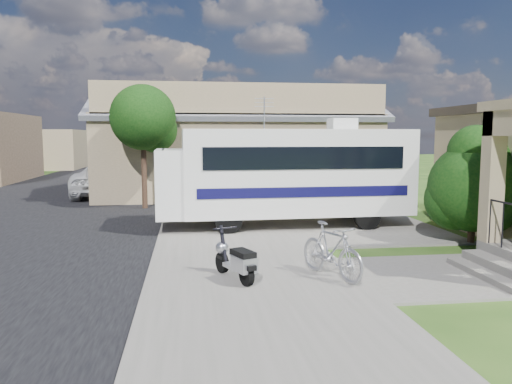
{
  "coord_description": "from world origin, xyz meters",
  "views": [
    {
      "loc": [
        -2.17,
        -9.81,
        2.7
      ],
      "look_at": [
        -0.5,
        2.5,
        1.3
      ],
      "focal_mm": 35.0,
      "sensor_mm": 36.0,
      "label": 1
    }
  ],
  "objects": [
    {
      "name": "ground",
      "position": [
        0.0,
        0.0,
        0.0
      ],
      "size": [
        120.0,
        120.0,
        0.0
      ],
      "primitive_type": "plane",
      "color": "#1F4312"
    },
    {
      "name": "street_slab",
      "position": [
        -7.5,
        10.0,
        0.01
      ],
      "size": [
        9.0,
        80.0,
        0.02
      ],
      "primitive_type": "cube",
      "color": "black",
      "rests_on": "ground"
    },
    {
      "name": "sidewalk_slab",
      "position": [
        -1.0,
        10.0,
        0.03
      ],
      "size": [
        4.0,
        80.0,
        0.06
      ],
      "primitive_type": "cube",
      "color": "#66645C",
      "rests_on": "ground"
    },
    {
      "name": "driveway_slab",
      "position": [
        1.5,
        4.5,
        0.03
      ],
      "size": [
        7.0,
        6.0,
        0.05
      ],
      "primitive_type": "cube",
      "color": "#66645C",
      "rests_on": "ground"
    },
    {
      "name": "walk_slab",
      "position": [
        3.0,
        -1.0,
        0.03
      ],
      "size": [
        4.0,
        3.0,
        0.05
      ],
      "primitive_type": "cube",
      "color": "#66645C",
      "rests_on": "ground"
    },
    {
      "name": "warehouse",
      "position": [
        0.0,
        13.97,
        1.99
      ],
      "size": [
        12.5,
        8.4,
        5.04
      ],
      "color": "#857453",
      "rests_on": "ground"
    },
    {
      "name": "distant_bldg_near",
      "position": [
        -15.0,
        34.0,
        1.6
      ],
      "size": [
        8.0,
        7.0,
        3.2
      ],
      "primitive_type": "cube",
      "color": "#857453",
      "rests_on": "ground"
    },
    {
      "name": "street_tree_a",
      "position": [
        -3.7,
        9.05,
        3.25
      ],
      "size": [
        2.44,
        2.4,
        4.58
      ],
      "color": "black",
      "rests_on": "ground"
    },
    {
      "name": "street_tree_b",
      "position": [
        -3.7,
        19.05,
        3.39
      ],
      "size": [
        2.44,
        2.4,
        4.73
      ],
      "color": "black",
      "rests_on": "ground"
    },
    {
      "name": "street_tree_c",
      "position": [
        -3.7,
        28.05,
        3.1
      ],
      "size": [
        2.44,
        2.4,
        4.42
      ],
      "color": "black",
      "rests_on": "ground"
    },
    {
      "name": "motorhome",
      "position": [
        0.7,
        4.67,
        1.62
      ],
      "size": [
        7.44,
        2.57,
        3.79
      ],
      "rotation": [
        0.0,
        0.0,
        0.03
      ],
      "color": "silver",
      "rests_on": "ground"
    },
    {
      "name": "shrub",
      "position": [
        4.9,
        1.71,
        1.52
      ],
      "size": [
        2.42,
        2.31,
        2.97
      ],
      "color": "black",
      "rests_on": "ground"
    },
    {
      "name": "scooter",
      "position": [
        -1.33,
        -0.91,
        0.42
      ],
      "size": [
        0.76,
        1.36,
        0.93
      ],
      "rotation": [
        0.0,
        0.0,
        0.39
      ],
      "color": "black",
      "rests_on": "ground"
    },
    {
      "name": "bicycle",
      "position": [
        0.45,
        -0.97,
        0.52
      ],
      "size": [
        1.13,
        1.77,
        1.03
      ],
      "primitive_type": "imported",
      "rotation": [
        0.0,
        0.0,
        0.41
      ],
      "color": "#A9AAB1",
      "rests_on": "ground"
    },
    {
      "name": "pickup_truck",
      "position": [
        -5.74,
        13.4,
        0.76
      ],
      "size": [
        2.58,
        5.51,
        1.53
      ],
      "primitive_type": "imported",
      "rotation": [
        0.0,
        0.0,
        3.13
      ],
      "color": "silver",
      "rests_on": "ground"
    },
    {
      "name": "van",
      "position": [
        -6.27,
        20.13,
        0.86
      ],
      "size": [
        3.54,
        6.31,
        1.73
      ],
      "primitive_type": "imported",
      "rotation": [
        0.0,
        0.0,
        0.2
      ],
      "color": "silver",
      "rests_on": "ground"
    },
    {
      "name": "garden_hose",
      "position": [
        3.79,
        -0.51,
        0.09
      ],
      "size": [
        0.38,
        0.38,
        0.17
      ],
      "primitive_type": "cylinder",
      "color": "#125B28",
      "rests_on": "ground"
    }
  ]
}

